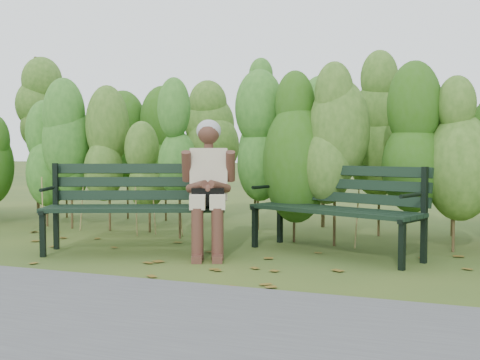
% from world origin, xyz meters
% --- Properties ---
extents(ground, '(80.00, 80.00, 0.00)m').
position_xyz_m(ground, '(0.00, 0.00, 0.00)').
color(ground, '#2C461A').
extents(footpath, '(60.00, 2.50, 0.01)m').
position_xyz_m(footpath, '(0.00, -2.20, 0.01)').
color(footpath, '#474749').
rests_on(footpath, ground).
extents(hedge_band, '(11.04, 1.67, 2.42)m').
position_xyz_m(hedge_band, '(0.00, 1.86, 1.26)').
color(hedge_band, '#47381E').
rests_on(hedge_band, ground).
extents(leaf_litter, '(5.80, 2.24, 0.01)m').
position_xyz_m(leaf_litter, '(-0.27, -0.12, 0.00)').
color(leaf_litter, brown).
rests_on(leaf_litter, ground).
extents(bench_left, '(1.91, 1.21, 0.91)m').
position_xyz_m(bench_left, '(-1.08, 0.21, 0.54)').
color(bench_left, black).
rests_on(bench_left, ground).
extents(bench_right, '(1.87, 1.24, 0.89)m').
position_xyz_m(bench_right, '(0.90, 0.77, 0.53)').
color(bench_right, black).
rests_on(bench_right, ground).
extents(seated_woman, '(0.63, 0.86, 1.36)m').
position_xyz_m(seated_woman, '(-0.32, 0.30, 0.76)').
color(seated_woman, '#B9AA92').
rests_on(seated_woman, ground).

